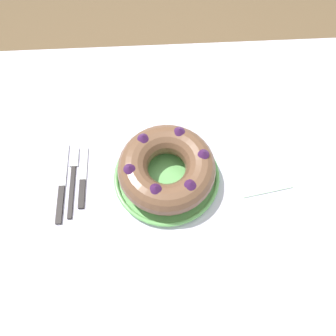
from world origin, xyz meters
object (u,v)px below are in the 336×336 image
Objects in this scene: bundt_cake at (168,168)px; serving_knife at (63,188)px; serving_dish at (168,176)px; fork at (74,176)px; cake_knife at (84,181)px; napkin at (263,176)px.

bundt_cake reaches higher than serving_knife.
serving_dish is 0.27m from fork.
bundt_cake is 1.39× the size of cake_knife.
bundt_cake is 1.21× the size of fork.
cake_knife is at bearing 178.51° from napkin.
bundt_cake is at bearing 4.63° from serving_knife.
napkin is (0.51, -0.01, -0.00)m from cake_knife.
fork is 0.04m from serving_knife.
serving_knife reaches higher than fork.
serving_dish is 1.22× the size of serving_knife.
cake_knife is at bearing -34.85° from fork.
serving_dish is at bearing -3.00° from cake_knife.
cake_knife is at bearing 179.84° from bundt_cake.
napkin is at bearing -2.64° from serving_dish.
bundt_cake is at bearing 177.35° from napkin.
bundt_cake reaches higher than napkin.
serving_dish is at bearing 4.62° from serving_knife.
cake_knife is (0.06, 0.02, 0.00)m from serving_knife.
fork is at bearing 176.77° from napkin.
cake_knife is at bearing 17.83° from serving_knife.
serving_knife reaches higher than napkin.
serving_knife is (-0.03, -0.03, 0.00)m from fork.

